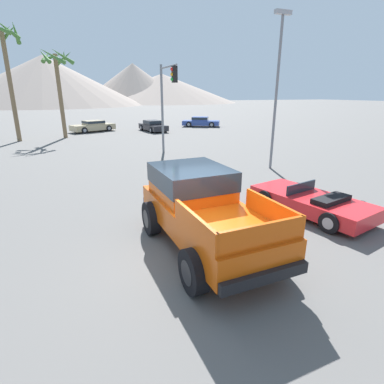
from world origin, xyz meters
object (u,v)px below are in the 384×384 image
at_px(street_lamp_post, 278,79).
at_px(palm_tree_short, 5,54).
at_px(parked_car_dark, 153,126).
at_px(traffic_light_crosswalk, 167,93).
at_px(orange_pickup_truck, 200,204).
at_px(palm_tree_leaning, 57,72).
at_px(parked_car_tan, 93,126).
at_px(parked_car_blue, 201,122).
at_px(red_convertible_car, 311,202).

height_order(street_lamp_post, palm_tree_short, palm_tree_short).
relative_size(parked_car_dark, street_lamp_post, 0.59).
bearing_deg(traffic_light_crosswalk, orange_pickup_truck, -13.53).
xyz_separation_m(parked_car_dark, traffic_light_crosswalk, (-2.57, -13.68, 3.41)).
distance_m(palm_tree_short, palm_tree_leaning, 3.96).
relative_size(parked_car_tan, street_lamp_post, 0.63).
height_order(parked_car_blue, palm_tree_leaning, palm_tree_leaning).
xyz_separation_m(red_convertible_car, parked_car_blue, (7.88, 27.76, 0.19)).
xyz_separation_m(orange_pickup_truck, street_lamp_post, (7.15, 6.66, 3.51)).
height_order(parked_car_tan, palm_tree_short, palm_tree_short).
distance_m(orange_pickup_truck, street_lamp_post, 10.39).
bearing_deg(red_convertible_car, parked_car_dark, 75.32).
height_order(traffic_light_crosswalk, palm_tree_leaning, palm_tree_leaning).
relative_size(street_lamp_post, palm_tree_short, 0.83).
height_order(parked_car_blue, street_lamp_post, street_lamp_post).
height_order(orange_pickup_truck, traffic_light_crosswalk, traffic_light_crosswalk).
relative_size(parked_car_dark, palm_tree_short, 0.49).
bearing_deg(parked_car_blue, red_convertible_car, 14.62).
height_order(orange_pickup_truck, parked_car_tan, orange_pickup_truck).
height_order(parked_car_tan, palm_tree_leaning, palm_tree_leaning).
bearing_deg(traffic_light_crosswalk, street_lamp_post, 37.07).
relative_size(orange_pickup_truck, parked_car_blue, 1.09).
xyz_separation_m(parked_car_blue, traffic_light_crosswalk, (-9.36, -16.09, 3.39)).
bearing_deg(palm_tree_short, orange_pickup_truck, -72.84).
bearing_deg(orange_pickup_truck, traffic_light_crosswalk, 74.43).
xyz_separation_m(parked_car_tan, street_lamp_post, (7.81, -21.31, 4.07)).
bearing_deg(street_lamp_post, parked_car_blue, 76.63).
xyz_separation_m(orange_pickup_truck, parked_car_tan, (-0.65, 27.98, -0.56)).
height_order(parked_car_blue, palm_tree_short, palm_tree_short).
xyz_separation_m(palm_tree_short, palm_tree_leaning, (3.72, 0.58, -1.21)).
distance_m(orange_pickup_truck, parked_car_tan, 27.99).
height_order(parked_car_dark, palm_tree_leaning, palm_tree_leaning).
bearing_deg(palm_tree_leaning, parked_car_tan, 55.32).
distance_m(parked_car_blue, traffic_light_crosswalk, 18.92).
distance_m(orange_pickup_truck, red_convertible_car, 4.52).
relative_size(parked_car_tan, palm_tree_leaning, 0.64).
height_order(orange_pickup_truck, parked_car_blue, orange_pickup_truck).
bearing_deg(traffic_light_crosswalk, parked_car_tan, -167.12).
distance_m(parked_car_tan, street_lamp_post, 23.06).
bearing_deg(parked_car_blue, street_lamp_post, 17.10).
relative_size(palm_tree_short, palm_tree_leaning, 1.22).
bearing_deg(parked_car_tan, palm_tree_leaning, 122.97).
bearing_deg(orange_pickup_truck, parked_car_blue, 64.49).
relative_size(red_convertible_car, parked_car_tan, 0.89).
bearing_deg(parked_car_blue, parked_car_dark, -39.96).
bearing_deg(parked_car_dark, traffic_light_crosswalk, 70.40).
bearing_deg(parked_car_blue, parked_car_tan, -57.98).
bearing_deg(parked_car_tan, palm_tree_short, 103.13).
xyz_separation_m(orange_pickup_truck, traffic_light_crosswalk, (2.95, 12.24, 2.84)).
height_order(parked_car_tan, traffic_light_crosswalk, traffic_light_crosswalk).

